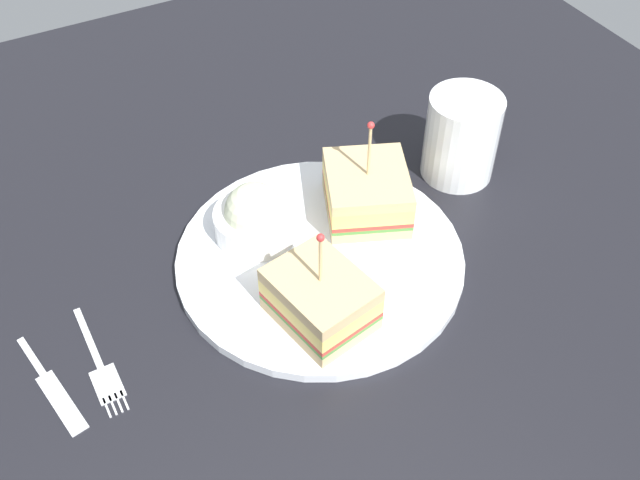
% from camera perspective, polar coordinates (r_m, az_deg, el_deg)
% --- Properties ---
extents(ground_plane, '(1.12, 1.12, 0.02)m').
position_cam_1_polar(ground_plane, '(0.73, 0.00, -2.19)').
color(ground_plane, black).
extents(plate, '(0.28, 0.28, 0.01)m').
position_cam_1_polar(plate, '(0.72, 0.00, -1.39)').
color(plate, white).
rests_on(plate, ground_plane).
extents(sandwich_half_front, '(0.08, 0.10, 0.11)m').
position_cam_1_polar(sandwich_half_front, '(0.65, 0.03, -4.55)').
color(sandwich_half_front, tan).
rests_on(sandwich_half_front, plate).
extents(sandwich_half_back, '(0.11, 0.11, 0.11)m').
position_cam_1_polar(sandwich_half_back, '(0.74, 3.62, 3.68)').
color(sandwich_half_back, tan).
rests_on(sandwich_half_back, plate).
extents(coleslaw_bowl, '(0.08, 0.08, 0.06)m').
position_cam_1_polar(coleslaw_bowl, '(0.72, -5.04, 1.77)').
color(coleslaw_bowl, white).
rests_on(coleslaw_bowl, plate).
extents(drink_glass, '(0.08, 0.08, 0.10)m').
position_cam_1_polar(drink_glass, '(0.81, 10.77, 7.51)').
color(drink_glass, '#B74C33').
rests_on(drink_glass, ground_plane).
extents(fork, '(0.02, 0.12, 0.00)m').
position_cam_1_polar(fork, '(0.67, -16.43, -9.57)').
color(fork, silver).
rests_on(fork, ground_plane).
extents(knife, '(0.03, 0.12, 0.00)m').
position_cam_1_polar(knife, '(0.67, -19.91, -10.63)').
color(knife, silver).
rests_on(knife, ground_plane).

